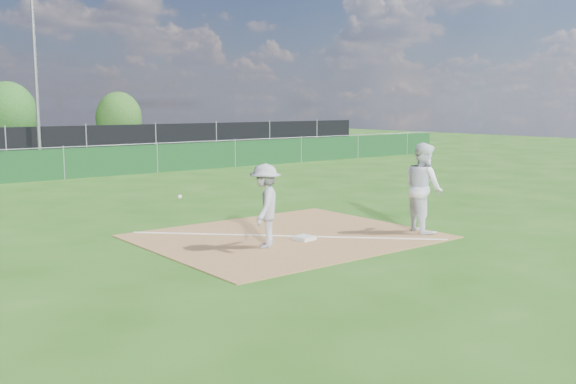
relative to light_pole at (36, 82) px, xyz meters
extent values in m
plane|color=#204D10|center=(-1.50, -12.70, -4.00)|extent=(90.00, 90.00, 0.00)
cube|color=olive|center=(-1.50, -21.70, -3.99)|extent=(6.00, 5.00, 0.02)
cube|color=white|center=(-1.50, -21.70, -3.98)|extent=(5.01, 5.01, 0.01)
cube|color=#0E3616|center=(-1.50, -7.70, -3.40)|extent=(44.00, 0.05, 1.20)
cube|color=black|center=(-1.50, 0.30, -3.10)|extent=(46.00, 0.04, 1.80)
cylinder|color=slate|center=(0.00, 0.00, 0.00)|extent=(0.16, 0.16, 8.00)
cube|color=silver|center=(-1.45, -22.24, -3.94)|extent=(0.43, 0.43, 0.08)
imported|color=#AAAAAD|center=(-2.51, -22.27, -3.13)|extent=(1.23, 1.22, 1.70)
sphere|color=white|center=(-4.39, -22.16, -2.79)|extent=(0.08, 0.08, 0.08)
imported|color=white|center=(1.28, -23.20, -2.97)|extent=(1.08, 1.21, 2.06)
imported|color=black|center=(3.28, 5.48, -3.37)|extent=(4.52, 2.43, 1.24)
cylinder|color=#382316|center=(1.64, 11.46, -3.38)|extent=(0.24, 0.24, 1.23)
ellipsoid|color=#1C4E16|center=(1.64, 11.46, -1.74)|extent=(3.69, 3.69, 4.24)
cylinder|color=#382316|center=(8.77, 10.36, -3.47)|extent=(0.24, 0.24, 1.06)
ellipsoid|color=#214D16|center=(8.77, 10.36, -2.05)|extent=(3.19, 3.19, 3.66)
camera|label=1|loc=(-10.12, -32.61, -1.08)|focal=40.00mm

